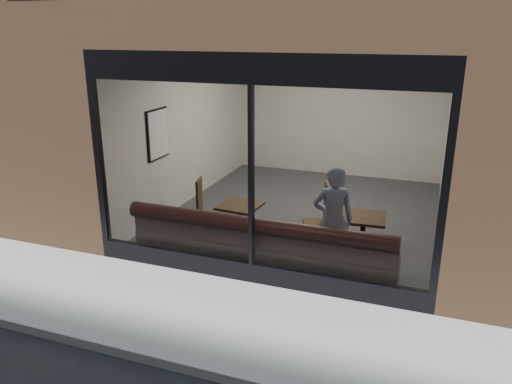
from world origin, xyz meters
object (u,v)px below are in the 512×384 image
(cafe_table_right, at_px, (364,218))
(cafe_chair_right, at_px, (315,223))
(cafe_table_left, at_px, (240,206))
(cafe_chair_left, at_px, (190,216))
(banquette, at_px, (261,256))
(person, at_px, (333,220))

(cafe_table_right, height_order, cafe_chair_right, cafe_table_right)
(cafe_table_left, bearing_deg, cafe_chair_left, 158.38)
(cafe_chair_right, bearing_deg, banquette, 50.67)
(banquette, bearing_deg, cafe_chair_left, 148.04)
(person, distance_m, cafe_chair_right, 1.48)
(banquette, height_order, cafe_table_left, cafe_table_left)
(cafe_table_right, bearing_deg, cafe_chair_left, 174.47)
(person, bearing_deg, cafe_chair_left, -33.77)
(person, height_order, cafe_chair_right, person)
(cafe_chair_left, bearing_deg, cafe_chair_right, 177.87)
(banquette, distance_m, cafe_chair_right, 1.63)
(banquette, relative_size, cafe_table_right, 6.04)
(banquette, relative_size, cafe_chair_right, 9.64)
(banquette, relative_size, cafe_table_left, 6.37)
(person, height_order, cafe_table_left, person)
(person, distance_m, cafe_table_left, 1.62)
(cafe_table_right, relative_size, cafe_chair_right, 1.60)
(cafe_table_right, relative_size, cafe_chair_left, 1.80)
(banquette, distance_m, person, 1.20)
(cafe_chair_right, bearing_deg, cafe_table_right, 117.18)
(person, distance_m, cafe_chair_left, 2.93)
(cafe_chair_left, bearing_deg, banquette, 134.15)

